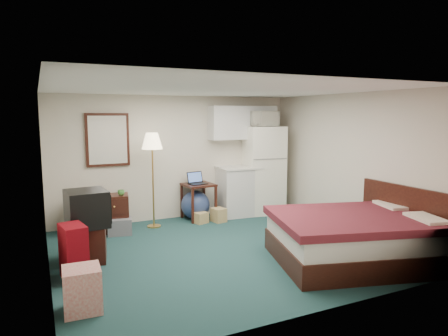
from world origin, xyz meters
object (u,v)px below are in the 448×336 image
dresser (100,214)px  floor_lamp (153,180)px  kitchen_counter (241,191)px  bed (352,239)px  desk (199,201)px  fridge (263,170)px  suitcase (74,252)px  tv_stand (87,243)px

dresser → floor_lamp: 1.12m
kitchen_counter → bed: bearing=-83.4°
bed → dresser: bearing=150.4°
desk → bed: desk is taller
kitchen_counter → fridge: size_ratio=0.53×
fridge → dresser: bearing=-169.8°
desk → floor_lamp: bearing=-175.0°
fridge → bed: size_ratio=0.88×
bed → suitcase: bearing=179.2°
floor_lamp → suitcase: floor_lamp is taller
suitcase → kitchen_counter: bearing=20.4°
desk → fridge: bearing=-7.0°
kitchen_counter → tv_stand: size_ratio=1.75×
floor_lamp → suitcase: bearing=-129.3°
bed → tv_stand: 3.85m
dresser → bed: (3.07, -3.08, 0.00)m
tv_stand → floor_lamp: bearing=53.9°
floor_lamp → suitcase: size_ratio=2.50×
desk → suitcase: 3.33m
floor_lamp → fridge: (2.47, 0.13, 0.04)m
kitchen_counter → tv_stand: kitchen_counter is taller
floor_lamp → kitchen_counter: size_ratio=1.79×
suitcase → bed: bearing=-26.5°
bed → suitcase: size_ratio=2.99×
floor_lamp → desk: floor_lamp is taller
suitcase → floor_lamp: bearing=40.4°
desk → kitchen_counter: 0.96m
bed → suitcase: suitcase is taller
desk → tv_stand: desk is taller
desk → fridge: (1.49, -0.05, 0.57)m
tv_stand → kitchen_counter: bearing=33.8°
desk → fridge: fridge is taller
suitcase → tv_stand: bearing=59.3°
kitchen_counter → suitcase: bearing=-145.7°
dresser → suitcase: size_ratio=1.39×
dresser → fridge: size_ratio=0.53×
dresser → fridge: bearing=10.7°
floor_lamp → fridge: bearing=2.9°
dresser → tv_stand: bearing=-95.9°
dresser → tv_stand: (-0.39, -1.38, -0.08)m
kitchen_counter → bed: (0.16, -3.17, -0.16)m
fridge → suitcase: bearing=-143.8°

